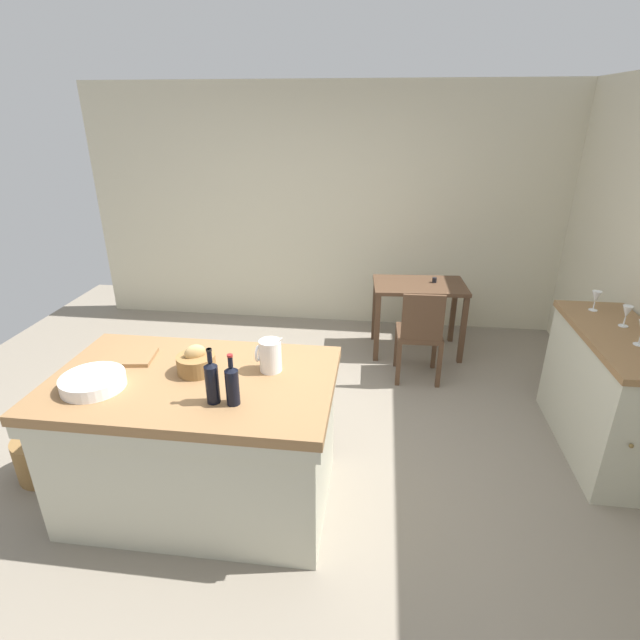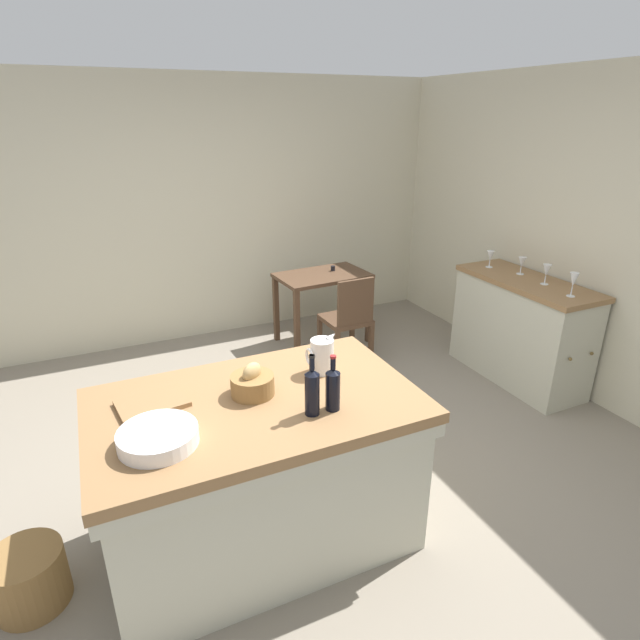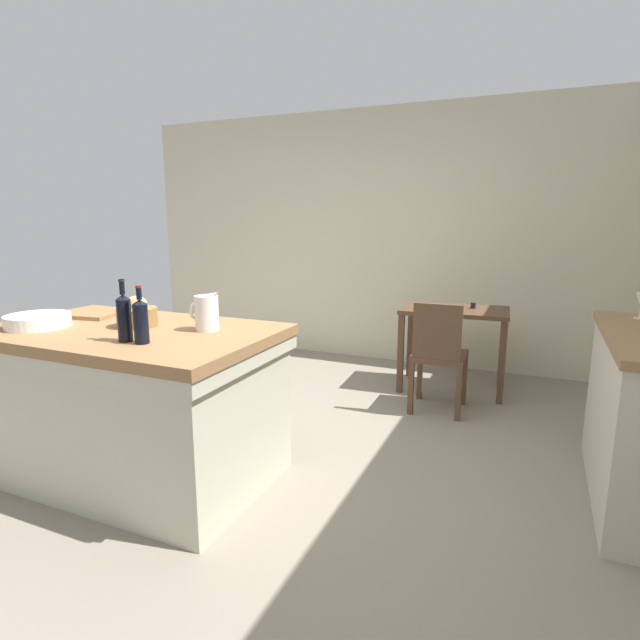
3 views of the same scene
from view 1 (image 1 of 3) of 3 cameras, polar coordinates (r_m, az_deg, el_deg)
The scene contains 15 objects.
ground_plane at distance 3.69m, azimuth -4.05°, elevation -15.59°, with size 6.76×6.76×0.00m, color gray.
wall_back at distance 5.53m, azimuth 0.80°, elevation 12.82°, with size 5.32×0.12×2.60m, color beige.
island_table at distance 3.15m, azimuth -13.95°, elevation -13.01°, with size 1.65×1.01×0.89m.
side_cabinet at distance 4.04m, azimuth 30.59°, elevation -7.43°, with size 0.52×1.27×0.93m.
writing_desk at distance 4.97m, azimuth 11.48°, elevation 2.88°, with size 0.94×0.62×0.78m.
wooden_chair at distance 4.46m, azimuth 11.60°, elevation -1.47°, with size 0.41×0.41×0.88m.
pitcher at distance 2.88m, azimuth -5.86°, elevation -4.11°, with size 0.17×0.13×0.24m.
wash_bowl at distance 3.00m, azimuth -25.01°, elevation -6.56°, with size 0.35×0.35×0.07m, color white.
bread_basket at distance 2.95m, azimuth -14.29°, elevation -4.83°, with size 0.22×0.22×0.18m.
cutting_board at distance 3.26m, azimuth -21.64°, elevation -4.07°, with size 0.33×0.23×0.02m, color olive.
wine_bottle_dark at distance 2.58m, azimuth -10.23°, elevation -7.40°, with size 0.07×0.07×0.29m.
wine_bottle_amber at distance 2.61m, azimuth -12.52°, elevation -6.98°, with size 0.07×0.07×0.31m.
wine_glass_middle at distance 3.97m, azimuth 32.23°, elevation 0.76°, with size 0.07×0.07×0.15m.
wine_glass_right at distance 4.17m, azimuth 29.55°, elevation 2.32°, with size 0.07×0.07×0.15m.
wicker_hamper at distance 3.92m, azimuth -29.63°, elevation -13.66°, with size 0.35×0.35×0.30m, color olive.
Camera 1 is at (0.61, -2.80, 2.32)m, focal length 27.37 mm.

